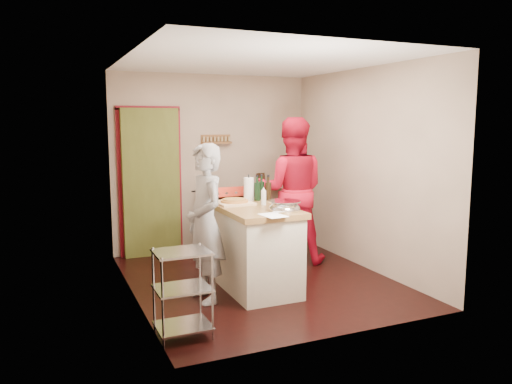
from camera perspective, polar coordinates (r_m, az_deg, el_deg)
floor at (r=6.17m, az=0.41°, el=-10.00°), size 3.50×3.50×0.00m
back_wall at (r=7.40m, az=-9.75°, el=1.87°), size 3.00×0.44×2.60m
left_wall at (r=5.47m, az=-14.09°, el=1.36°), size 0.04×3.50×2.60m
right_wall at (r=6.65m, az=12.34°, el=2.57°), size 0.04×3.50×2.60m
ceiling at (r=5.91m, az=0.44°, el=14.82°), size 3.00×3.50×0.02m
stove at (r=7.36m, az=-3.73°, el=-3.44°), size 0.60×0.63×1.00m
wire_shelving at (r=4.56m, az=-8.40°, el=-10.95°), size 0.48×0.40×0.80m
island at (r=5.74m, az=-0.14°, el=-6.16°), size 0.75×1.37×1.27m
person_stripe at (r=5.32m, az=-5.83°, el=-3.58°), size 0.44×0.64×1.69m
person_red at (r=6.79m, az=4.05°, el=0.18°), size 1.19×1.10×1.97m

